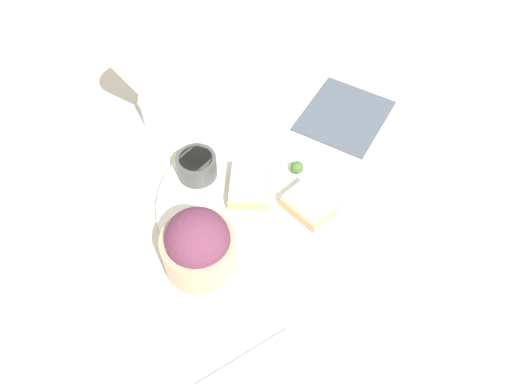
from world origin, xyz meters
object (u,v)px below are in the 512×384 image
(cheese_toast_near, at_px, (251,184))
(wine_glass, at_px, (135,75))
(salad_bowl, at_px, (199,245))
(fork, at_px, (234,364))
(sauce_ramekin, at_px, (197,165))
(napkin, at_px, (345,115))
(cheese_toast_far, at_px, (309,204))

(cheese_toast_near, relative_size, wine_glass, 0.59)
(salad_bowl, relative_size, fork, 0.61)
(sauce_ramekin, bearing_deg, napkin, -87.96)
(fork, bearing_deg, sauce_ramekin, -15.21)
(sauce_ramekin, distance_m, cheese_toast_far, 0.19)
(salad_bowl, bearing_deg, fork, 171.73)
(cheese_toast_near, distance_m, cheese_toast_far, 0.09)
(salad_bowl, xyz_separation_m, wine_glass, (0.29, -0.03, 0.06))
(cheese_toast_far, bearing_deg, wine_glass, 28.38)
(napkin, relative_size, fork, 1.21)
(sauce_ramekin, relative_size, cheese_toast_near, 0.62)
(sauce_ramekin, bearing_deg, wine_glass, 12.98)
(fork, bearing_deg, napkin, -50.38)
(napkin, bearing_deg, sauce_ramekin, 92.04)
(cheese_toast_far, distance_m, napkin, 0.23)
(cheese_toast_far, bearing_deg, fork, 127.47)
(cheese_toast_near, xyz_separation_m, fork, (-0.23, 0.14, -0.02))
(sauce_ramekin, xyz_separation_m, cheese_toast_far, (-0.14, -0.12, -0.01))
(salad_bowl, relative_size, cheese_toast_near, 1.02)
(wine_glass, relative_size, fork, 1.01)
(sauce_ramekin, distance_m, fork, 0.31)
(salad_bowl, height_order, cheese_toast_near, salad_bowl)
(cheese_toast_far, xyz_separation_m, fork, (-0.15, 0.20, -0.02))
(cheese_toast_far, height_order, napkin, cheese_toast_far)
(sauce_ramekin, relative_size, fork, 0.37)
(sauce_ramekin, bearing_deg, salad_bowl, 158.31)
(cheese_toast_far, distance_m, wine_glass, 0.34)
(salad_bowl, relative_size, cheese_toast_far, 1.24)
(cheese_toast_near, height_order, cheese_toast_far, same)
(sauce_ramekin, distance_m, wine_glass, 0.17)
(cheese_toast_near, bearing_deg, fork, 148.04)
(cheese_toast_near, xyz_separation_m, wine_glass, (0.21, 0.10, 0.09))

